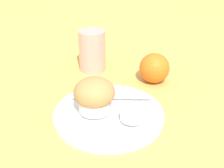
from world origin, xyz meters
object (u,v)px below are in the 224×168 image
object	(u,v)px
orange_fruit	(154,68)
juice_glass	(92,50)
muffin	(94,96)
butter_knife	(111,97)

from	to	relation	value
orange_fruit	juice_glass	bearing A→B (deg)	166.10
muffin	juice_glass	distance (m)	0.25
orange_fruit	juice_glass	size ratio (longest dim) A/B	0.69
butter_knife	orange_fruit	world-z (taller)	orange_fruit
orange_fruit	butter_knife	bearing A→B (deg)	-122.49
butter_knife	juice_glass	size ratio (longest dim) A/B	1.58
juice_glass	butter_knife	bearing A→B (deg)	-63.27
butter_knife	juice_glass	xyz separation A→B (m)	(-0.09, 0.18, 0.03)
muffin	orange_fruit	xyz separation A→B (m)	(0.11, 0.20, -0.02)
muffin	butter_knife	bearing A→B (deg)	68.68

